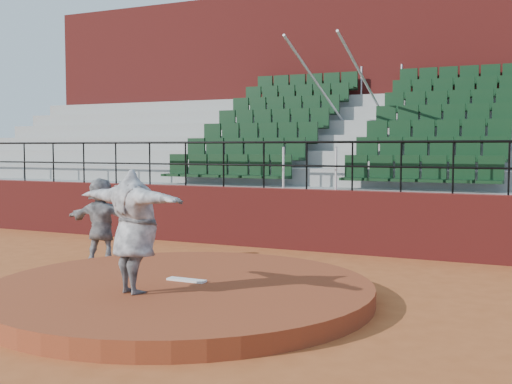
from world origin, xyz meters
TOP-DOWN VIEW (x-y plane):
  - ground at (0.00, 0.00)m, footprint 90.00×90.00m
  - pitchers_mound at (0.00, 0.00)m, footprint 5.50×5.50m
  - pitching_rubber at (0.00, 0.15)m, footprint 0.60×0.15m
  - boundary_wall at (0.00, 5.00)m, footprint 24.00×0.30m
  - wall_railing at (0.00, 5.00)m, footprint 24.04×0.05m
  - seating_deck at (0.00, 8.65)m, footprint 24.00×5.97m
  - press_box_facade at (0.00, 12.60)m, footprint 24.00×3.00m
  - pitcher at (-0.22, -0.80)m, footprint 2.10×1.08m
  - fielder at (-2.95, 1.90)m, footprint 1.56×0.74m

SIDE VIEW (x-z plane):
  - ground at x=0.00m, z-range 0.00..0.00m
  - pitchers_mound at x=0.00m, z-range 0.00..0.25m
  - pitching_rubber at x=0.00m, z-range 0.25..0.28m
  - boundary_wall at x=0.00m, z-range 0.00..1.30m
  - fielder at x=-2.95m, z-range 0.00..1.62m
  - pitcher at x=-0.22m, z-range 0.25..1.90m
  - seating_deck at x=0.00m, z-range -0.87..3.76m
  - wall_railing at x=0.00m, z-range 1.52..2.54m
  - press_box_facade at x=0.00m, z-range 0.00..7.10m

